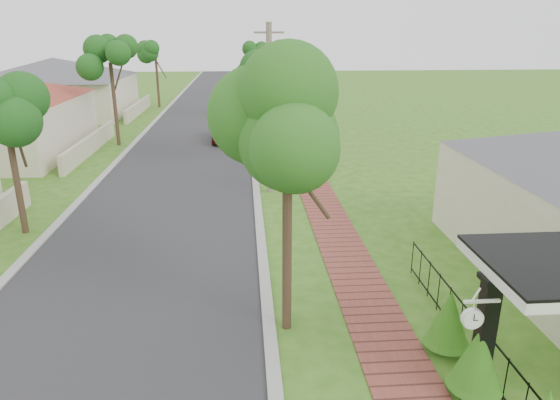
{
  "coord_description": "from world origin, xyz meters",
  "views": [
    {
      "loc": [
        0.16,
        -8.68,
        6.67
      ],
      "look_at": [
        1.27,
        6.45,
        1.5
      ],
      "focal_mm": 32.0,
      "sensor_mm": 36.0,
      "label": 1
    }
  ],
  "objects_px": {
    "parked_car_red": "(225,130)",
    "near_tree": "(288,130)",
    "porch_post": "(483,343)",
    "utility_pole": "(269,110)",
    "parked_car_white": "(246,103)",
    "station_clock": "(473,317)"
  },
  "relations": [
    {
      "from": "porch_post",
      "to": "near_tree",
      "type": "relative_size",
      "value": 0.43
    },
    {
      "from": "parked_car_red",
      "to": "station_clock",
      "type": "relative_size",
      "value": 6.39
    },
    {
      "from": "station_clock",
      "to": "near_tree",
      "type": "bearing_deg",
      "value": 135.92
    },
    {
      "from": "station_clock",
      "to": "utility_pole",
      "type": "bearing_deg",
      "value": 101.87
    },
    {
      "from": "parked_car_red",
      "to": "porch_post",
      "type": "bearing_deg",
      "value": -77.37
    },
    {
      "from": "parked_car_red",
      "to": "near_tree",
      "type": "distance_m",
      "value": 21.78
    },
    {
      "from": "parked_car_white",
      "to": "station_clock",
      "type": "distance_m",
      "value": 36.1
    },
    {
      "from": "porch_post",
      "to": "utility_pole",
      "type": "bearing_deg",
      "value": 104.27
    },
    {
      "from": "parked_car_white",
      "to": "utility_pole",
      "type": "height_order",
      "value": "utility_pole"
    },
    {
      "from": "utility_pole",
      "to": "station_clock",
      "type": "xyz_separation_m",
      "value": [
        2.82,
        -13.42,
        -1.6
      ]
    },
    {
      "from": "porch_post",
      "to": "utility_pole",
      "type": "distance_m",
      "value": 13.65
    },
    {
      "from": "parked_car_red",
      "to": "utility_pole",
      "type": "xyz_separation_m",
      "value": [
        2.24,
        -10.79,
        2.85
      ]
    },
    {
      "from": "parked_car_white",
      "to": "near_tree",
      "type": "relative_size",
      "value": 0.8
    },
    {
      "from": "porch_post",
      "to": "station_clock",
      "type": "xyz_separation_m",
      "value": [
        -0.49,
        -0.4,
        0.83
      ]
    },
    {
      "from": "station_clock",
      "to": "parked_car_red",
      "type": "bearing_deg",
      "value": 101.81
    },
    {
      "from": "near_tree",
      "to": "station_clock",
      "type": "height_order",
      "value": "near_tree"
    },
    {
      "from": "porch_post",
      "to": "parked_car_white",
      "type": "relative_size",
      "value": 0.53
    },
    {
      "from": "near_tree",
      "to": "parked_car_red",
      "type": "bearing_deg",
      "value": 95.54
    },
    {
      "from": "porch_post",
      "to": "parked_car_red",
      "type": "bearing_deg",
      "value": 103.12
    },
    {
      "from": "parked_car_red",
      "to": "utility_pole",
      "type": "height_order",
      "value": "utility_pole"
    },
    {
      "from": "parked_car_white",
      "to": "utility_pole",
      "type": "xyz_separation_m",
      "value": [
        0.84,
        -22.47,
        2.78
      ]
    },
    {
      "from": "parked_car_red",
      "to": "near_tree",
      "type": "bearing_deg",
      "value": -84.96
    }
  ]
}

